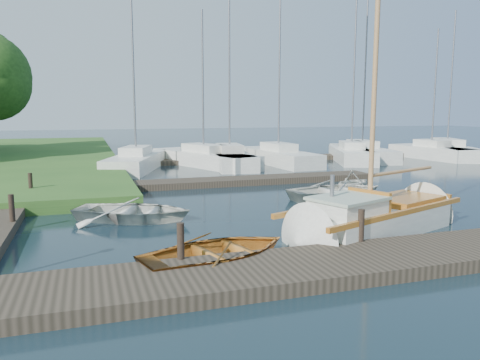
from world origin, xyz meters
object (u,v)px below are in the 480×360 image
object	(u,v)px
marina_boat_5	(362,152)
marina_boat_2	(230,157)
mooring_post_4	(12,208)
mooring_post_5	(31,183)
marina_boat_0	(136,160)
marina_boat_7	(447,149)
sailboat	(377,220)
marina_boat_3	(278,155)
marina_boat_1	(204,157)
marina_boat_4	(351,153)
marina_boat_6	(431,151)
mooring_post_1	(181,241)
mooring_post_2	(361,225)
tender_a	(133,208)
tender_d	(353,180)
dinghy	(218,248)
tender_c	(337,189)

from	to	relation	value
marina_boat_5	marina_boat_2	bearing A→B (deg)	105.53
mooring_post_4	mooring_post_5	world-z (taller)	same
marina_boat_0	marina_boat_7	world-z (taller)	marina_boat_7
sailboat	marina_boat_3	distance (m)	17.86
marina_boat_3	marina_boat_7	bearing A→B (deg)	-91.86
marina_boat_0	marina_boat_3	bearing A→B (deg)	-69.27
sailboat	marina_boat_0	size ratio (longest dim) A/B	0.95
marina_boat_1	marina_boat_4	distance (m)	10.49
marina_boat_2	marina_boat_6	size ratio (longest dim) A/B	1.23
mooring_post_1	marina_boat_1	size ratio (longest dim) A/B	0.08
marina_boat_1	mooring_post_1	bearing A→B (deg)	143.62
mooring_post_4	marina_boat_0	world-z (taller)	marina_boat_0
marina_boat_3	marina_boat_5	distance (m)	6.98
marina_boat_1	marina_boat_5	xyz separation A→B (m)	(11.97, 0.36, 0.02)
sailboat	marina_boat_3	bearing A→B (deg)	55.75
mooring_post_2	tender_a	world-z (taller)	mooring_post_2
marina_boat_7	marina_boat_4	bearing A→B (deg)	117.80
mooring_post_2	mooring_post_4	size ratio (longest dim) A/B	1.00
tender_a	tender_d	size ratio (longest dim) A/B	1.75
tender_d	mooring_post_5	bearing A→B (deg)	55.43
sailboat	tender_d	distance (m)	6.64
marina_boat_5	tender_a	bearing A→B (deg)	139.58
mooring_post_2	marina_boat_4	bearing A→B (deg)	59.12
mooring_post_2	dinghy	distance (m)	3.60
mooring_post_5	marina_boat_2	world-z (taller)	marina_boat_2
sailboat	marina_boat_5	world-z (taller)	marina_boat_5
sailboat	marina_boat_4	xyz separation A→B (m)	(9.64, 17.14, 0.23)
marina_boat_1	mooring_post_2	bearing A→B (deg)	156.53
tender_c	marina_boat_1	world-z (taller)	marina_boat_1
marina_boat_1	marina_boat_0	bearing A→B (deg)	77.55
sailboat	marina_boat_3	size ratio (longest dim) A/B	0.86
marina_boat_3	mooring_post_5	bearing A→B (deg)	118.28
mooring_post_1	mooring_post_4	world-z (taller)	same
mooring_post_5	dinghy	bearing A→B (deg)	-63.07
mooring_post_4	marina_boat_4	distance (m)	24.09
mooring_post_2	mooring_post_1	bearing A→B (deg)	180.00
tender_d	sailboat	bearing A→B (deg)	129.76
mooring_post_4	tender_a	bearing A→B (deg)	5.68
mooring_post_4	dinghy	xyz separation A→B (m)	(4.93, -4.70, -0.32)
tender_c	tender_d	world-z (taller)	tender_d
marina_boat_1	tender_c	bearing A→B (deg)	169.14
tender_a	marina_boat_5	xyz separation A→B (m)	(17.77, 14.44, 0.18)
marina_boat_6	dinghy	bearing A→B (deg)	126.05
marina_boat_0	marina_boat_3	world-z (taller)	marina_boat_3
sailboat	tender_c	bearing A→B (deg)	52.21
dinghy	marina_boat_6	xyz separation A→B (m)	(21.50, 18.37, 0.18)
sailboat	marina_boat_6	distance (m)	23.57
tender_c	marina_boat_2	distance (m)	12.32
marina_boat_3	marina_boat_1	bearing A→B (deg)	81.39
tender_a	marina_boat_6	world-z (taller)	marina_boat_6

